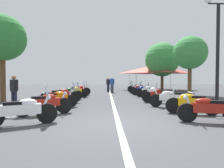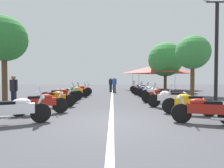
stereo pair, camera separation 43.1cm
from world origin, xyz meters
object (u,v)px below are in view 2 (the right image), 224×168
(street_lamp_twin_globe, at_px, (217,32))
(roadside_tree_0, at_px, (193,53))
(bystander_0, at_px, (111,83))
(bystander_2, at_px, (14,89))
(event_tent, at_px, (159,69))
(motorcycle_left_row_4, at_px, (68,93))
(motorcycle_right_row_5, at_px, (150,91))
(motorcycle_right_row_7, at_px, (142,89))
(bystander_1, at_px, (114,83))
(motorcycle_left_row_6, at_px, (80,90))
(motorcycle_right_row_1, at_px, (188,103))
(motorcycle_right_row_8, at_px, (140,88))
(motorcycle_left_row_3, at_px, (60,95))
(motorcycle_right_row_3, at_px, (160,95))
(motorcycle_left_row_0, at_px, (16,110))
(motorcycle_left_row_2, at_px, (54,99))
(motorcycle_left_row_1, at_px, (41,103))
(motorcycle_right_row_4, at_px, (156,93))
(roadside_tree_1, at_px, (165,59))
(motorcycle_left_row_5, at_px, (75,91))
(motorcycle_right_row_6, at_px, (145,90))
(motorcycle_right_row_2, at_px, (169,98))
(motorcycle_right_row_0, at_px, (204,110))

(street_lamp_twin_globe, bearing_deg, roadside_tree_0, -17.37)
(bystander_0, xyz_separation_m, bystander_2, (-10.41, 4.71, 0.00))
(event_tent, bearing_deg, motorcycle_left_row_4, 140.08)
(motorcycle_right_row_5, relative_size, motorcycle_right_row_7, 0.99)
(motorcycle_right_row_7, height_order, bystander_1, bystander_1)
(motorcycle_left_row_6, bearing_deg, motorcycle_right_row_1, -68.80)
(motorcycle_left_row_4, distance_m, motorcycle_right_row_8, 8.71)
(motorcycle_right_row_1, height_order, event_tent, event_tent)
(street_lamp_twin_globe, relative_size, event_tent, 0.74)
(motorcycle_left_row_3, bearing_deg, event_tent, 33.05)
(motorcycle_right_row_3, distance_m, bystander_0, 9.52)
(motorcycle_left_row_0, relative_size, motorcycle_right_row_3, 0.95)
(motorcycle_left_row_2, relative_size, motorcycle_right_row_1, 1.02)
(motorcycle_left_row_2, xyz_separation_m, roadside_tree_0, (6.49, -9.58, 3.17))
(motorcycle_left_row_1, height_order, motorcycle_left_row_6, motorcycle_left_row_6)
(motorcycle_right_row_4, bearing_deg, roadside_tree_1, -89.84)
(motorcycle_left_row_5, xyz_separation_m, roadside_tree_1, (6.44, -8.67, 3.09))
(event_tent, bearing_deg, bystander_2, 141.50)
(motorcycle_right_row_1, bearing_deg, motorcycle_left_row_4, -21.13)
(motorcycle_left_row_5, height_order, roadside_tree_0, roadside_tree_0)
(motorcycle_right_row_3, bearing_deg, motorcycle_right_row_6, -71.37)
(event_tent, bearing_deg, motorcycle_left_row_2, 147.70)
(motorcycle_right_row_4, xyz_separation_m, bystander_0, (7.36, 3.14, 0.45))
(street_lamp_twin_globe, bearing_deg, motorcycle_right_row_6, 12.65)
(motorcycle_left_row_1, xyz_separation_m, motorcycle_right_row_2, (1.65, -5.52, 0.01))
(motorcycle_right_row_4, xyz_separation_m, motorcycle_right_row_7, (4.72, 0.22, -0.00))
(motorcycle_right_row_0, height_order, bystander_2, bystander_2)
(motorcycle_left_row_2, xyz_separation_m, motorcycle_right_row_2, (-0.01, -5.55, 0.02))
(bystander_1, bearing_deg, bystander_0, 50.16)
(motorcycle_right_row_2, height_order, motorcycle_right_row_4, motorcycle_right_row_2)
(motorcycle_left_row_3, xyz_separation_m, motorcycle_right_row_4, (1.75, -5.91, -0.01))
(motorcycle_right_row_8, height_order, bystander_0, bystander_0)
(motorcycle_left_row_4, xyz_separation_m, motorcycle_right_row_6, (3.15, -5.73, -0.00))
(bystander_1, bearing_deg, roadside_tree_0, -83.28)
(motorcycle_left_row_3, relative_size, bystander_2, 1.33)
(motorcycle_right_row_2, distance_m, motorcycle_right_row_5, 4.77)
(roadside_tree_1, bearing_deg, motorcycle_left_row_6, 118.92)
(motorcycle_left_row_6, height_order, motorcycle_right_row_0, motorcycle_left_row_6)
(motorcycle_left_row_6, bearing_deg, motorcycle_left_row_2, -104.27)
(motorcycle_left_row_0, bearing_deg, motorcycle_left_row_6, 65.76)
(motorcycle_right_row_5, bearing_deg, motorcycle_right_row_2, 114.77)
(motorcycle_right_row_2, height_order, motorcycle_right_row_7, motorcycle_right_row_2)
(motorcycle_left_row_5, distance_m, motorcycle_right_row_1, 8.67)
(motorcycle_left_row_6, distance_m, roadside_tree_0, 10.03)
(motorcycle_right_row_8, relative_size, bystander_2, 1.32)
(motorcycle_right_row_1, bearing_deg, motorcycle_right_row_8, -71.02)
(motorcycle_right_row_5, height_order, bystander_2, bystander_2)
(motorcycle_left_row_6, xyz_separation_m, roadside_tree_0, (0.05, -9.52, 3.14))
(motorcycle_left_row_2, height_order, motorcycle_right_row_1, motorcycle_right_row_1)
(motorcycle_left_row_5, bearing_deg, motorcycle_right_row_4, -30.81)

